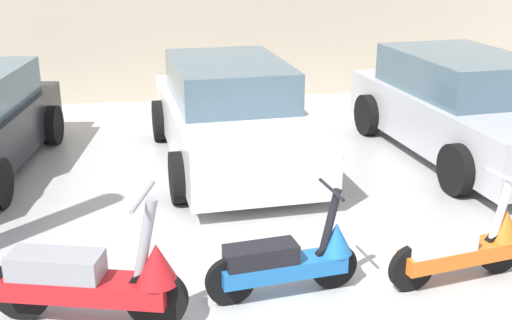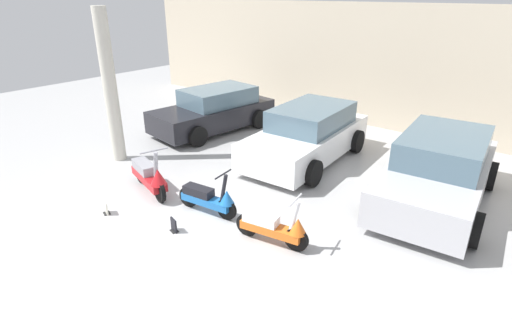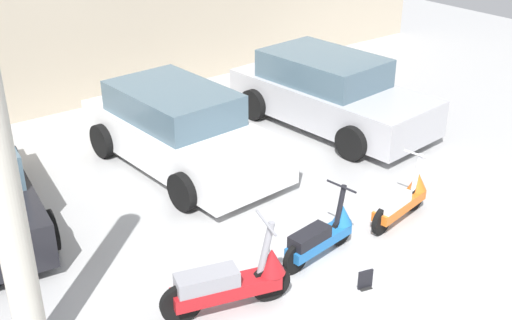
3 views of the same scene
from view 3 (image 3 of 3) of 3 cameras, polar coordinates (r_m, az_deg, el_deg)
name	(u,v)px [view 3 (image 3 of 3)]	position (r m, az deg, el deg)	size (l,w,h in m)	color
ground_plane	(384,299)	(8.23, 11.33, -12.04)	(28.00, 28.00, 0.00)	#B2B2B2
wall_back	(84,18)	(13.86, -15.03, 12.07)	(19.60, 0.12, 3.72)	beige
scooter_front_left	(232,281)	(7.70, -2.14, -10.72)	(1.58, 0.75, 1.13)	black
scooter_front_right	(322,235)	(8.70, 5.90, -6.61)	(1.36, 0.50, 0.95)	black
scooter_front_center	(402,199)	(9.71, 12.86, -3.43)	(1.36, 0.55, 0.95)	black
car_rear_center	(180,130)	(11.07, -6.76, 2.68)	(2.14, 4.11, 1.36)	white
car_rear_right	(329,93)	(12.73, 6.53, 5.96)	(2.29, 4.27, 1.40)	#B7B7BC
placard_near_right_scooter	(365,280)	(8.31, 9.69, -10.50)	(0.20, 0.16, 0.26)	black
support_column_side	(7,209)	(6.67, -21.23, -4.05)	(0.33, 0.33, 3.72)	beige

